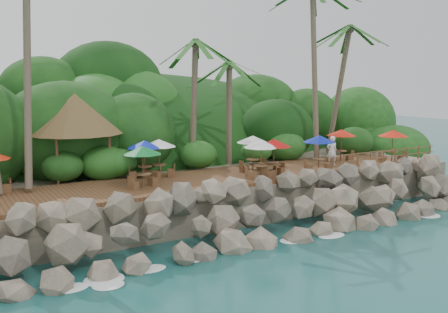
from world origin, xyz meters
TOP-DOWN VIEW (x-y plane):
  - ground at (0.00, 0.00)m, footprint 140.00×140.00m
  - land_base at (0.00, 16.00)m, footprint 32.00×25.20m
  - jungle_hill at (0.00, 23.50)m, footprint 44.80×28.00m
  - seawall at (0.00, 2.00)m, footprint 29.00×4.00m
  - terrace at (0.00, 6.00)m, footprint 26.00×5.00m
  - jungle_foliage at (0.00, 15.00)m, footprint 44.00×16.00m
  - foam_line at (0.00, 0.30)m, footprint 25.20×0.80m
  - palms at (0.03, 8.67)m, footprint 29.21×7.23m
  - palapa at (-7.08, 10.05)m, footprint 5.14×5.14m
  - dining_clusters at (0.83, 5.85)m, footprint 25.55×5.15m
  - railing at (10.69, 3.65)m, footprint 8.30×0.10m
  - waiter at (7.36, 5.27)m, footprint 0.78×0.62m

SIDE VIEW (x-z plane):
  - ground at x=0.00m, z-range 0.00..0.00m
  - jungle_hill at x=0.00m, z-range -7.70..7.70m
  - jungle_foliage at x=0.00m, z-range -6.00..6.00m
  - foam_line at x=0.00m, z-range 0.00..0.06m
  - land_base at x=0.00m, z-range 0.00..2.10m
  - seawall at x=0.00m, z-range 0.00..2.30m
  - terrace at x=0.00m, z-range 2.10..2.30m
  - railing at x=10.69m, z-range 2.41..3.41m
  - waiter at x=7.36m, z-range 2.30..4.18m
  - dining_clusters at x=0.83m, z-range 3.00..5.11m
  - palapa at x=-7.08m, z-range 3.49..8.09m
  - palms at x=0.03m, z-range 5.29..18.29m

